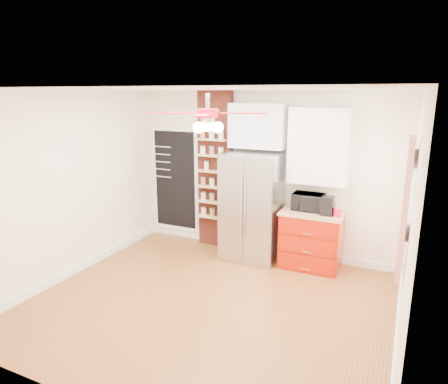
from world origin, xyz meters
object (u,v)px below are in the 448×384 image
at_px(red_cabinet, 311,239).
at_px(pantry_jar_oats, 207,166).
at_px(fridge, 252,206).
at_px(canister_left, 337,212).
at_px(coffee_maker, 328,206).
at_px(ceiling_fan, 208,114).
at_px(toaster_oven, 308,202).

xyz_separation_m(red_cabinet, pantry_jar_oats, (-1.87, 0.09, 0.99)).
height_order(fridge, canister_left, fridge).
xyz_separation_m(fridge, coffee_maker, (1.20, -0.03, 0.16)).
bearing_deg(red_cabinet, pantry_jar_oats, 177.22).
relative_size(coffee_maker, canister_left, 2.08).
xyz_separation_m(red_cabinet, canister_left, (0.37, -0.11, 0.51)).
bearing_deg(canister_left, fridge, 177.47).
bearing_deg(red_cabinet, canister_left, -16.43).
xyz_separation_m(coffee_maker, canister_left, (0.14, -0.03, -0.07)).
relative_size(fridge, coffee_maker, 6.32).
relative_size(ceiling_fan, toaster_oven, 2.94).
relative_size(toaster_oven, coffee_maker, 1.72).
relative_size(fridge, pantry_jar_oats, 12.02).
bearing_deg(ceiling_fan, canister_left, 50.61).
height_order(ceiling_fan, pantry_jar_oats, ceiling_fan).
bearing_deg(coffee_maker, red_cabinet, 163.16).
bearing_deg(coffee_maker, toaster_oven, 161.61).
height_order(toaster_oven, canister_left, toaster_oven).
xyz_separation_m(fridge, pantry_jar_oats, (-0.90, 0.14, 0.57)).
relative_size(fridge, toaster_oven, 3.67).
distance_m(red_cabinet, canister_left, 0.64).
relative_size(toaster_oven, canister_left, 3.59).
bearing_deg(red_cabinet, toaster_oven, 154.97).
relative_size(red_cabinet, pantry_jar_oats, 6.46).
bearing_deg(canister_left, pantry_jar_oats, 174.90).
distance_m(canister_left, pantry_jar_oats, 2.30).
bearing_deg(coffee_maker, canister_left, -8.58).
xyz_separation_m(red_cabinet, ceiling_fan, (-0.92, -1.68, 1.97)).
height_order(red_cabinet, coffee_maker, coffee_maker).
height_order(ceiling_fan, coffee_maker, ceiling_fan).
distance_m(coffee_maker, pantry_jar_oats, 2.15).
height_order(fridge, red_cabinet, fridge).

